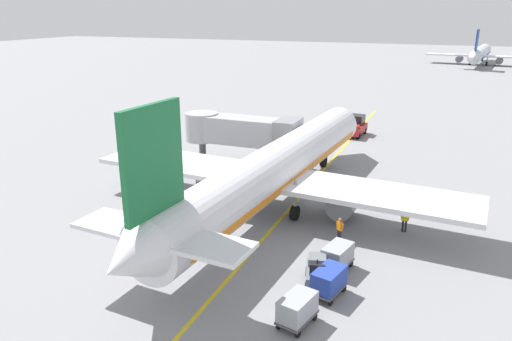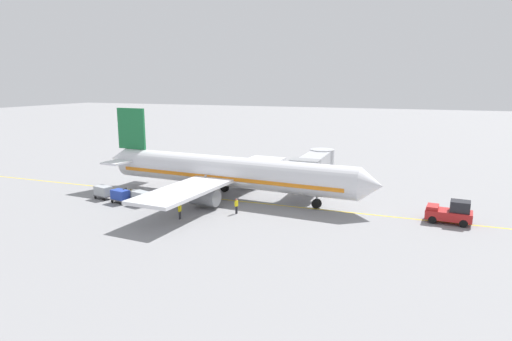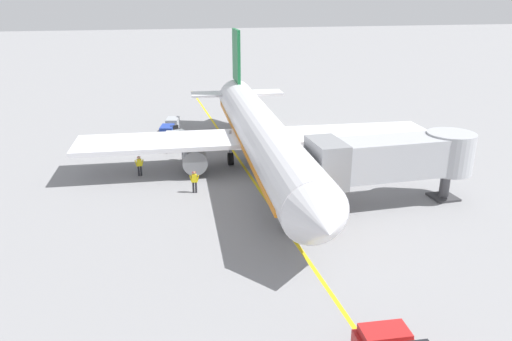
# 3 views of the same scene
# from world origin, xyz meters

# --- Properties ---
(ground_plane) EXTENTS (400.00, 400.00, 0.00)m
(ground_plane) POSITION_xyz_m (0.00, 0.00, 0.00)
(ground_plane) COLOR gray
(gate_lead_in_line) EXTENTS (0.24, 80.00, 0.01)m
(gate_lead_in_line) POSITION_xyz_m (0.00, 0.00, 0.00)
(gate_lead_in_line) COLOR gold
(gate_lead_in_line) RESTS_ON ground
(parked_airliner) EXTENTS (30.31, 37.35, 10.63)m
(parked_airliner) POSITION_xyz_m (-1.16, -2.11, 3.19)
(parked_airliner) COLOR silver
(parked_airliner) RESTS_ON ground
(jet_bridge) EXTENTS (11.94, 3.50, 4.98)m
(jet_bridge) POSITION_xyz_m (-8.18, 7.09, 3.45)
(jet_bridge) COLOR #A8AAAF
(jet_bridge) RESTS_ON ground
(pushback_tractor) EXTENTS (2.55, 4.57, 2.40)m
(pushback_tractor) POSITION_xyz_m (0.05, 23.20, 1.10)
(pushback_tractor) COLOR #B21E1E
(pushback_tractor) RESTS_ON ground
(baggage_tug_lead) EXTENTS (1.83, 2.72, 1.62)m
(baggage_tug_lead) POSITION_xyz_m (4.86, -11.97, 0.71)
(baggage_tug_lead) COLOR slate
(baggage_tug_lead) RESTS_ON ground
(baggage_cart_front) EXTENTS (1.76, 2.98, 1.58)m
(baggage_cart_front) POSITION_xyz_m (5.58, -9.99, 0.95)
(baggage_cart_front) COLOR #4C4C51
(baggage_cart_front) RESTS_ON ground
(baggage_cart_second_in_train) EXTENTS (1.76, 2.98, 1.58)m
(baggage_cart_second_in_train) POSITION_xyz_m (5.77, -12.88, 0.95)
(baggage_cart_second_in_train) COLOR #4C4C51
(baggage_cart_second_in_train) RESTS_ON ground
(baggage_cart_third_in_train) EXTENTS (1.76, 2.98, 1.58)m
(baggage_cart_third_in_train) POSITION_xyz_m (4.97, -16.03, 0.95)
(baggage_cart_third_in_train) COLOR #4C4C51
(baggage_cart_third_in_train) RESTS_ON ground
(ground_crew_wing_walker) EXTENTS (0.73, 0.27, 1.69)m
(ground_crew_wing_walker) POSITION_xyz_m (8.74, -3.07, 0.95)
(ground_crew_wing_walker) COLOR #232328
(ground_crew_wing_walker) RESTS_ON ground
(ground_crew_loader) EXTENTS (0.73, 0.28, 1.69)m
(ground_crew_loader) POSITION_xyz_m (4.85, 1.67, 0.95)
(ground_crew_loader) COLOR #232328
(ground_crew_loader) RESTS_ON ground
(ground_crew_marshaller) EXTENTS (0.64, 0.49, 1.69)m
(ground_crew_marshaller) POSITION_xyz_m (4.86, -6.27, 0.95)
(ground_crew_marshaller) COLOR #232328
(ground_crew_marshaller) RESTS_ON ground
(distant_taxiing_airliner) EXTENTS (28.88, 35.47, 10.10)m
(distant_taxiing_airliner) POSITION_xyz_m (16.62, 118.18, 3.03)
(distant_taxiing_airliner) COLOR silver
(distant_taxiing_airliner) RESTS_ON ground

